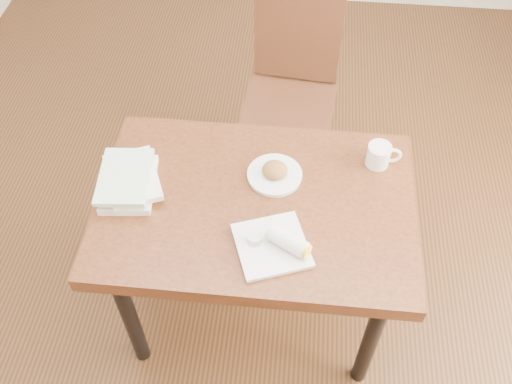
# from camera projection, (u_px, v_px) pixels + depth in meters

# --- Properties ---
(ground) EXTENTS (4.00, 5.00, 0.01)m
(ground) POSITION_uv_depth(u_px,v_px,m) (256.00, 306.00, 2.56)
(ground) COLOR #472814
(ground) RESTS_ON ground
(table) EXTENTS (1.10, 0.75, 0.75)m
(table) POSITION_uv_depth(u_px,v_px,m) (256.00, 217.00, 2.05)
(table) COLOR #602D16
(table) RESTS_ON ground
(chair_far) EXTENTS (0.46, 0.46, 0.95)m
(chair_far) POSITION_uv_depth(u_px,v_px,m) (292.00, 83.00, 2.69)
(chair_far) COLOR #4A2215
(chair_far) RESTS_ON ground
(plate_scone) EXTENTS (0.20, 0.20, 0.06)m
(plate_scone) POSITION_uv_depth(u_px,v_px,m) (275.00, 173.00, 2.03)
(plate_scone) COLOR white
(plate_scone) RESTS_ON table
(coffee_mug) EXTENTS (0.13, 0.09, 0.09)m
(coffee_mug) POSITION_uv_depth(u_px,v_px,m) (380.00, 155.00, 2.05)
(coffee_mug) COLOR white
(coffee_mug) RESTS_ON table
(plate_burrito) EXTENTS (0.29, 0.29, 0.07)m
(plate_burrito) POSITION_uv_depth(u_px,v_px,m) (277.00, 244.00, 1.83)
(plate_burrito) COLOR white
(plate_burrito) RESTS_ON table
(book_stack) EXTENTS (0.26, 0.30, 0.07)m
(book_stack) POSITION_uv_depth(u_px,v_px,m) (129.00, 180.00, 1.99)
(book_stack) COLOR white
(book_stack) RESTS_ON table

